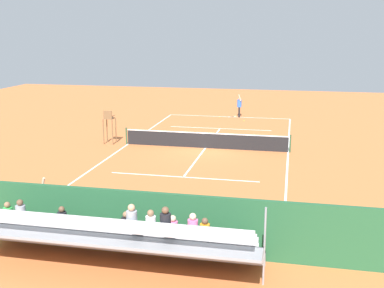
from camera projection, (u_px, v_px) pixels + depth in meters
ground_plane at (205, 148)px, 29.22m from camera, size 60.00×60.00×0.00m
court_line_markings at (206, 148)px, 29.25m from camera, size 10.10×22.20×0.01m
tennis_net at (205, 140)px, 29.10m from camera, size 10.30×0.10×1.07m
backdrop_wall at (130, 219)px, 15.67m from camera, size 18.00×0.16×2.00m
bleacher_stand at (116, 238)px, 14.41m from camera, size 9.06×2.40×2.48m
umpire_chair at (109, 123)px, 30.07m from camera, size 0.67×0.67×2.14m
courtside_bench at (194, 228)px, 16.06m from camera, size 1.80×0.40×0.93m
equipment_bag at (134, 235)px, 16.45m from camera, size 0.90×0.36×0.36m
tennis_player at (239, 105)px, 39.30m from camera, size 0.42×0.55×1.93m
tennis_racket at (235, 116)px, 39.82m from camera, size 0.47×0.55×0.03m
tennis_ball_near at (244, 121)px, 37.85m from camera, size 0.07×0.07×0.07m
tennis_ball_far at (220, 117)px, 39.30m from camera, size 0.07×0.07×0.07m
line_judge at (40, 203)px, 17.09m from camera, size 0.43×0.55×1.93m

